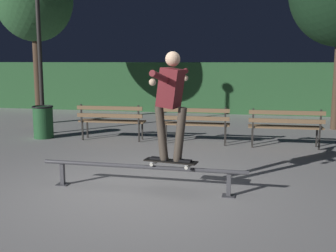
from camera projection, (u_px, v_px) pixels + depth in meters
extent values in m
plane|color=#ADAAA8|center=(141.00, 191.00, 6.11)|extent=(90.00, 90.00, 0.00)
cube|color=#2D5B33|center=(215.00, 87.00, 15.44)|extent=(24.00, 1.20, 1.84)
cylinder|color=#47474C|center=(142.00, 167.00, 6.08)|extent=(3.11, 0.06, 0.06)
cube|color=#47474C|center=(63.00, 174.00, 6.39)|extent=(0.06, 0.06, 0.33)
cube|color=#47474C|center=(63.00, 184.00, 6.41)|extent=(0.18, 0.18, 0.01)
cube|color=#47474C|center=(229.00, 185.00, 5.84)|extent=(0.06, 0.06, 0.33)
cube|color=#47474C|center=(228.00, 196.00, 5.86)|extent=(0.18, 0.18, 0.01)
cube|color=black|center=(171.00, 161.00, 5.97)|extent=(0.80, 0.31, 0.02)
cube|color=black|center=(171.00, 160.00, 5.97)|extent=(0.78, 0.29, 0.00)
cube|color=#9E9EA3|center=(188.00, 164.00, 5.88)|extent=(0.07, 0.18, 0.02)
cube|color=#9E9EA3|center=(154.00, 161.00, 6.07)|extent=(0.07, 0.18, 0.02)
cylinder|color=beige|center=(186.00, 168.00, 5.81)|extent=(0.06, 0.04, 0.05)
cylinder|color=beige|center=(190.00, 165.00, 5.96)|extent=(0.06, 0.04, 0.05)
cylinder|color=beige|center=(152.00, 164.00, 6.00)|extent=(0.06, 0.04, 0.05)
cylinder|color=beige|center=(156.00, 162.00, 6.15)|extent=(0.06, 0.04, 0.05)
cube|color=black|center=(182.00, 161.00, 5.91)|extent=(0.27, 0.14, 0.03)
cube|color=black|center=(159.00, 158.00, 6.03)|extent=(0.27, 0.14, 0.03)
cylinder|color=#473D33|center=(180.00, 135.00, 5.86)|extent=(0.22, 0.15, 0.79)
cylinder|color=#473D33|center=(162.00, 133.00, 5.96)|extent=(0.22, 0.15, 0.79)
cube|color=maroon|center=(171.00, 88.00, 5.81)|extent=(0.38, 0.40, 0.57)
cylinder|color=maroon|center=(161.00, 77.00, 5.43)|extent=(0.17, 0.61, 0.21)
cylinder|color=maroon|center=(180.00, 75.00, 6.13)|extent=(0.17, 0.61, 0.21)
sphere|color=beige|center=(153.00, 82.00, 5.18)|extent=(0.09, 0.09, 0.09)
sphere|color=beige|center=(185.00, 78.00, 6.40)|extent=(0.09, 0.09, 0.09)
sphere|color=beige|center=(173.00, 59.00, 5.73)|extent=(0.21, 0.21, 0.21)
cube|color=#282623|center=(142.00, 131.00, 10.06)|extent=(0.04, 0.04, 0.44)
cube|color=#282623|center=(139.00, 133.00, 9.75)|extent=(0.04, 0.04, 0.44)
cube|color=#282623|center=(138.00, 115.00, 9.64)|extent=(0.04, 0.04, 0.44)
cube|color=#282623|center=(87.00, 129.00, 10.30)|extent=(0.04, 0.04, 0.44)
cube|color=#282623|center=(83.00, 131.00, 9.99)|extent=(0.04, 0.04, 0.44)
cube|color=#282623|center=(81.00, 113.00, 9.88)|extent=(0.04, 0.04, 0.44)
cube|color=brown|center=(114.00, 120.00, 10.12)|extent=(1.60, 0.16, 0.04)
cube|color=brown|center=(112.00, 121.00, 9.99)|extent=(1.60, 0.16, 0.04)
cube|color=brown|center=(111.00, 122.00, 9.85)|extent=(1.60, 0.16, 0.04)
cube|color=brown|center=(109.00, 116.00, 9.76)|extent=(1.60, 0.10, 0.09)
cube|color=brown|center=(109.00, 108.00, 9.73)|extent=(1.60, 0.10, 0.09)
cube|color=#282623|center=(226.00, 134.00, 9.62)|extent=(0.04, 0.04, 0.44)
cube|color=#282623|center=(225.00, 136.00, 9.31)|extent=(0.04, 0.04, 0.44)
cube|color=#282623|center=(225.00, 117.00, 9.20)|extent=(0.04, 0.04, 0.44)
cube|color=#282623|center=(166.00, 132.00, 9.87)|extent=(0.04, 0.04, 0.44)
cube|color=#282623|center=(164.00, 134.00, 9.56)|extent=(0.04, 0.04, 0.44)
cube|color=#282623|center=(163.00, 116.00, 9.45)|extent=(0.04, 0.04, 0.44)
cube|color=brown|center=(195.00, 123.00, 9.69)|extent=(1.60, 0.16, 0.04)
cube|color=brown|center=(195.00, 124.00, 9.55)|extent=(1.60, 0.16, 0.04)
cube|color=brown|center=(194.00, 125.00, 9.42)|extent=(1.60, 0.16, 0.04)
cube|color=brown|center=(194.00, 118.00, 9.32)|extent=(1.60, 0.10, 0.09)
cube|color=brown|center=(194.00, 110.00, 9.29)|extent=(1.60, 0.10, 0.09)
cube|color=#282623|center=(317.00, 137.00, 9.19)|extent=(0.04, 0.04, 0.44)
cube|color=#282623|center=(319.00, 140.00, 8.88)|extent=(0.04, 0.04, 0.44)
cube|color=#282623|center=(321.00, 120.00, 8.77)|extent=(0.04, 0.04, 0.44)
cube|color=#282623|center=(252.00, 135.00, 9.43)|extent=(0.04, 0.04, 0.44)
cube|color=#282623|center=(252.00, 138.00, 9.12)|extent=(0.04, 0.04, 0.44)
cube|color=#282623|center=(253.00, 118.00, 9.01)|extent=(0.04, 0.04, 0.44)
cube|color=brown|center=(285.00, 126.00, 9.25)|extent=(1.60, 0.16, 0.04)
cube|color=brown|center=(285.00, 127.00, 9.12)|extent=(1.60, 0.16, 0.04)
cube|color=brown|center=(286.00, 128.00, 8.98)|extent=(1.60, 0.16, 0.04)
cube|color=brown|center=(286.00, 121.00, 8.89)|extent=(1.60, 0.10, 0.09)
cube|color=brown|center=(287.00, 113.00, 8.86)|extent=(1.60, 0.10, 0.09)
cylinder|color=#4C3828|center=(38.00, 79.00, 12.41)|extent=(0.22, 0.22, 2.74)
cylinder|color=#282623|center=(40.00, 65.00, 10.59)|extent=(0.11, 0.11, 3.60)
cylinder|color=#282623|center=(44.00, 132.00, 10.86)|extent=(0.20, 0.20, 0.12)
cylinder|color=#23562D|center=(43.00, 122.00, 10.25)|extent=(0.48, 0.48, 0.78)
torus|color=black|center=(43.00, 107.00, 10.19)|extent=(0.52, 0.52, 0.04)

